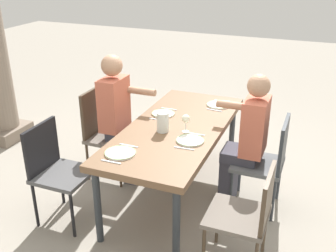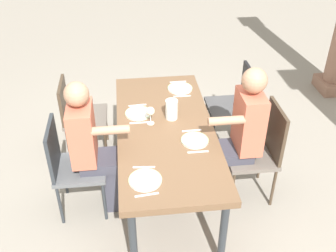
% 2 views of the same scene
% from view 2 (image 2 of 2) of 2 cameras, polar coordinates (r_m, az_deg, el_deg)
% --- Properties ---
extents(ground_plane, '(16.00, 16.00, 0.00)m').
position_cam_2_polar(ground_plane, '(3.94, -0.33, -9.16)').
color(ground_plane, gray).
extents(dining_table, '(1.92, 0.84, 0.74)m').
position_cam_2_polar(dining_table, '(3.51, -0.37, -1.08)').
color(dining_table, brown).
rests_on(dining_table, ground).
extents(chair_west_north, '(0.44, 0.44, 0.90)m').
position_cam_2_polar(chair_west_north, '(4.34, 9.65, 3.49)').
color(chair_west_north, '#4F4F50').
rests_on(chair_west_north, ground).
extents(chair_west_south, '(0.44, 0.44, 0.85)m').
position_cam_2_polar(chair_west_south, '(4.23, -12.79, 1.85)').
color(chair_west_south, '#6A6158').
rests_on(chair_west_south, ground).
extents(chair_mid_north, '(0.44, 0.44, 0.94)m').
position_cam_2_polar(chair_mid_north, '(3.68, 13.05, -3.07)').
color(chair_mid_north, '#6A6158').
rests_on(chair_mid_north, ground).
extents(chair_mid_south, '(0.44, 0.44, 0.90)m').
position_cam_2_polar(chair_mid_south, '(3.54, -13.85, -5.13)').
color(chair_mid_south, '#5B5E61').
rests_on(chair_mid_south, ground).
extents(diner_woman_green, '(0.35, 0.49, 1.29)m').
position_cam_2_polar(diner_woman_green, '(3.41, -10.83, -2.78)').
color(diner_woman_green, '#3F3F4C').
rests_on(diner_woman_green, ground).
extents(diner_man_white, '(0.35, 0.50, 1.32)m').
position_cam_2_polar(diner_man_white, '(3.52, 10.34, -0.99)').
color(diner_man_white, '#3F3F4C').
rests_on(diner_man_white, ground).
extents(plate_0, '(0.25, 0.25, 0.02)m').
position_cam_2_polar(plate_0, '(4.06, 1.72, 5.42)').
color(plate_0, white).
rests_on(plate_0, dining_table).
extents(fork_0, '(0.02, 0.17, 0.01)m').
position_cam_2_polar(fork_0, '(4.19, 1.43, 6.34)').
color(fork_0, silver).
rests_on(fork_0, dining_table).
extents(spoon_0, '(0.02, 0.17, 0.01)m').
position_cam_2_polar(spoon_0, '(3.93, 2.03, 4.30)').
color(spoon_0, silver).
rests_on(spoon_0, dining_table).
extents(plate_1, '(0.24, 0.24, 0.02)m').
position_cam_2_polar(plate_1, '(3.66, -4.27, 1.85)').
color(plate_1, white).
rests_on(plate_1, dining_table).
extents(wine_glass_1, '(0.08, 0.08, 0.17)m').
position_cam_2_polar(wine_glass_1, '(3.46, -2.55, 2.07)').
color(wine_glass_1, white).
rests_on(wine_glass_1, dining_table).
extents(fork_1, '(0.03, 0.17, 0.01)m').
position_cam_2_polar(fork_1, '(3.79, -4.39, 2.98)').
color(fork_1, silver).
rests_on(fork_1, dining_table).
extents(spoon_1, '(0.02, 0.17, 0.01)m').
position_cam_2_polar(spoon_1, '(3.54, -4.13, 0.48)').
color(spoon_1, silver).
rests_on(spoon_1, dining_table).
extents(plate_2, '(0.23, 0.23, 0.02)m').
position_cam_2_polar(plate_2, '(3.31, 3.86, -2.04)').
color(plate_2, white).
rests_on(plate_2, dining_table).
extents(fork_2, '(0.02, 0.17, 0.01)m').
position_cam_2_polar(fork_2, '(3.43, 3.43, -0.65)').
color(fork_2, silver).
rests_on(fork_2, dining_table).
extents(spoon_2, '(0.02, 0.17, 0.01)m').
position_cam_2_polar(spoon_2, '(3.20, 4.31, -3.71)').
color(spoon_2, silver).
rests_on(spoon_2, dining_table).
extents(plate_3, '(0.25, 0.25, 0.02)m').
position_cam_2_polar(plate_3, '(2.93, -3.27, -7.69)').
color(plate_3, white).
rests_on(plate_3, dining_table).
extents(fork_3, '(0.03, 0.17, 0.01)m').
position_cam_2_polar(fork_3, '(3.05, -3.46, -5.90)').
color(fork_3, silver).
rests_on(fork_3, dining_table).
extents(spoon_3, '(0.03, 0.17, 0.01)m').
position_cam_2_polar(spoon_3, '(2.83, -3.06, -9.80)').
color(spoon_3, silver).
rests_on(spoon_3, dining_table).
extents(water_pitcher, '(0.11, 0.11, 0.18)m').
position_cam_2_polar(water_pitcher, '(3.56, 0.52, 2.26)').
color(water_pitcher, white).
rests_on(water_pitcher, dining_table).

